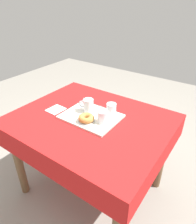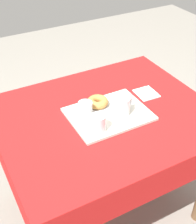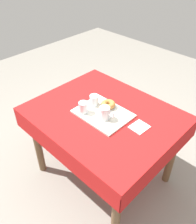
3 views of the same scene
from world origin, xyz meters
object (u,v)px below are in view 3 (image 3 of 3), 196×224
serving_tray (103,113)px  sugar_donut_left (108,104)px  water_glass_near (94,101)px  tea_mug_left (105,113)px  donut_plate_left (108,107)px  paper_napkin (139,127)px  water_glass_far (83,108)px  dining_table (104,123)px

serving_tray → sugar_donut_left: size_ratio=3.61×
water_glass_near → sugar_donut_left: size_ratio=0.80×
tea_mug_left → donut_plate_left: bearing=-57.7°
water_glass_near → donut_plate_left: water_glass_near is taller
water_glass_near → donut_plate_left: 0.12m
water_glass_near → paper_napkin: size_ratio=0.71×
tea_mug_left → water_glass_far: size_ratio=1.30×
tea_mug_left → sugar_donut_left: (0.08, -0.12, -0.02)m
sugar_donut_left → paper_napkin: sugar_donut_left is taller
water_glass_near → water_glass_far: bearing=93.5°
water_glass_far → water_glass_near: bearing=-86.5°
water_glass_near → paper_napkin: 0.41m
serving_tray → tea_mug_left: (-0.06, 0.04, 0.05)m
dining_table → tea_mug_left: tea_mug_left is taller
water_glass_far → sugar_donut_left: size_ratio=0.80×
serving_tray → water_glass_far: bearing=41.1°
serving_tray → water_glass_near: 0.13m
donut_plate_left → paper_napkin: size_ratio=0.93×
tea_mug_left → paper_napkin: (-0.23, -0.11, -0.06)m
dining_table → water_glass_near: size_ratio=12.55×
tea_mug_left → water_glass_near: 0.19m
serving_tray → donut_plate_left: donut_plate_left is taller
sugar_donut_left → tea_mug_left: bearing=122.3°
tea_mug_left → donut_plate_left: size_ratio=0.98×
donut_plate_left → sugar_donut_left: size_ratio=1.05×
donut_plate_left → sugar_donut_left: bearing=0.0°
dining_table → paper_napkin: (-0.29, -0.05, 0.11)m
water_glass_near → donut_plate_left: bearing=-150.6°
serving_tray → donut_plate_left: (0.02, -0.08, 0.01)m
serving_tray → water_glass_far: 0.16m
water_glass_near → water_glass_far: size_ratio=1.00×
serving_tray → tea_mug_left: tea_mug_left is taller
dining_table → sugar_donut_left: bearing=-76.9°
dining_table → donut_plate_left: donut_plate_left is taller
donut_plate_left → water_glass_far: bearing=62.7°
dining_table → sugar_donut_left: (0.01, -0.06, 0.15)m
water_glass_near → serving_tray: bearing=168.7°
dining_table → paper_napkin: 0.32m
water_glass_near → water_glass_far: same height
serving_tray → paper_napkin: serving_tray is taller
water_glass_far → tea_mug_left: bearing=-161.2°
serving_tray → tea_mug_left: size_ratio=3.50×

